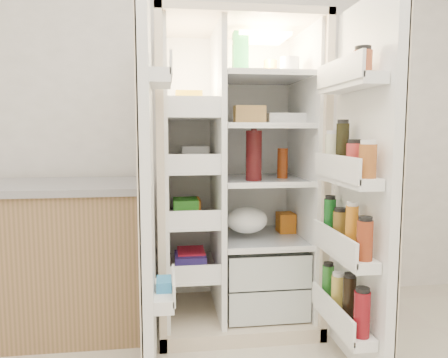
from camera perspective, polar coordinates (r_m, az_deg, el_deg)
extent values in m
cube|color=white|center=(2.91, -2.89, 9.98)|extent=(4.00, 0.02, 2.70)
cube|color=beige|center=(2.86, 0.53, 1.04)|extent=(0.92, 0.04, 1.80)
cube|color=beige|center=(2.51, -8.38, 0.21)|extent=(0.04, 0.70, 1.80)
cube|color=beige|center=(2.65, 11.04, 0.48)|extent=(0.04, 0.70, 1.80)
cube|color=beige|center=(2.60, 1.66, 20.03)|extent=(0.92, 0.70, 0.04)
cube|color=beige|center=(2.77, 1.54, -17.67)|extent=(0.92, 0.70, 0.08)
cube|color=white|center=(2.83, 0.62, 1.38)|extent=(0.84, 0.02, 1.68)
cube|color=white|center=(2.50, -7.70, 0.67)|extent=(0.02, 0.62, 1.68)
cube|color=white|center=(2.63, 10.43, 0.90)|extent=(0.02, 0.62, 1.68)
cube|color=white|center=(2.52, -0.87, 0.77)|extent=(0.03, 0.62, 1.68)
cube|color=silver|center=(2.72, 4.95, -14.81)|extent=(0.47, 0.52, 0.19)
cube|color=silver|center=(2.65, 4.99, -10.78)|extent=(0.47, 0.52, 0.19)
cube|color=#FFD18C|center=(2.66, 4.94, 18.35)|extent=(0.30, 0.30, 0.02)
cube|color=white|center=(2.63, -4.28, -11.75)|extent=(0.28, 0.58, 0.02)
cube|color=white|center=(2.55, -4.34, -5.33)|extent=(0.28, 0.58, 0.02)
cube|color=white|center=(2.51, -4.40, 1.40)|extent=(0.28, 0.58, 0.02)
cube|color=white|center=(2.50, -4.46, 8.27)|extent=(0.28, 0.58, 0.02)
cube|color=silver|center=(2.64, 4.93, -7.85)|extent=(0.49, 0.58, 0.01)
cube|color=silver|center=(2.57, 5.00, -0.05)|extent=(0.49, 0.58, 0.01)
cube|color=silver|center=(2.56, 5.07, 7.10)|extent=(0.49, 0.58, 0.02)
cube|color=silver|center=(2.57, 5.14, 13.35)|extent=(0.49, 0.58, 0.02)
cube|color=#E7203F|center=(2.61, -4.29, -10.50)|extent=(0.16, 0.20, 0.10)
cube|color=#2A7A21|center=(2.54, -4.35, -3.78)|extent=(0.14, 0.18, 0.12)
cube|color=white|center=(2.50, -4.40, 2.43)|extent=(0.20, 0.22, 0.07)
cube|color=yellow|center=(2.50, -4.47, 10.10)|extent=(0.15, 0.16, 0.14)
cube|color=#3C2C84|center=(2.61, -4.29, -10.61)|extent=(0.18, 0.20, 0.09)
cube|color=orange|center=(2.54, -4.35, -4.00)|extent=(0.14, 0.18, 0.10)
cube|color=silver|center=(2.50, -4.41, 3.00)|extent=(0.16, 0.16, 0.12)
sphere|color=orange|center=(2.65, 2.57, -16.81)|extent=(0.07, 0.07, 0.07)
sphere|color=orange|center=(2.70, 4.38, -16.35)|extent=(0.07, 0.07, 0.07)
sphere|color=orange|center=(2.68, 6.74, -16.51)|extent=(0.07, 0.07, 0.07)
sphere|color=orange|center=(2.78, 3.09, -15.63)|extent=(0.07, 0.07, 0.07)
sphere|color=orange|center=(2.78, 5.27, -15.63)|extent=(0.07, 0.07, 0.07)
sphere|color=orange|center=(2.77, 7.56, -15.77)|extent=(0.07, 0.07, 0.07)
sphere|color=orange|center=(2.71, 1.61, -16.20)|extent=(0.07, 0.07, 0.07)
sphere|color=orange|center=(2.81, 6.42, -15.39)|extent=(0.07, 0.07, 0.07)
ellipsoid|color=#407828|center=(2.67, 4.90, -10.35)|extent=(0.26, 0.24, 0.11)
cylinder|color=#3E0D0F|center=(2.43, 4.03, 3.15)|extent=(0.09, 0.09, 0.29)
cylinder|color=maroon|center=(2.58, 7.87, 2.12)|extent=(0.06, 0.06, 0.18)
cube|color=#217939|center=(2.55, 2.21, 16.43)|extent=(0.08, 0.08, 0.25)
cylinder|color=white|center=(2.52, 8.82, 14.75)|extent=(0.11, 0.11, 0.10)
cylinder|color=#B08128|center=(2.62, 6.24, 14.49)|extent=(0.08, 0.08, 0.10)
cube|color=white|center=(2.56, 8.82, 7.98)|extent=(0.27, 0.11, 0.07)
cube|color=#B28547|center=(2.45, 3.44, 8.57)|extent=(0.17, 0.10, 0.11)
ellipsoid|color=white|center=(2.56, 3.09, -6.26)|extent=(0.25, 0.22, 0.16)
cube|color=#CF6715|center=(2.75, 8.30, -5.80)|extent=(0.10, 0.12, 0.12)
cube|color=white|center=(1.96, -10.32, -1.53)|extent=(0.05, 0.40, 1.72)
cube|color=beige|center=(1.96, -11.04, -1.54)|extent=(0.01, 0.40, 1.72)
cube|color=white|center=(2.09, -8.04, -15.22)|extent=(0.09, 0.32, 0.06)
cube|color=white|center=(1.96, -8.51, 13.16)|extent=(0.09, 0.32, 0.06)
cube|color=#338CCC|center=(2.08, -8.06, -14.45)|extent=(0.07, 0.12, 0.10)
cube|color=white|center=(2.08, 18.27, -1.31)|extent=(0.05, 0.58, 1.72)
cube|color=beige|center=(2.09, 18.88, -1.29)|extent=(0.01, 0.58, 1.72)
cube|color=white|center=(2.22, 15.59, -17.96)|extent=(0.11, 0.50, 0.05)
cube|color=white|center=(2.10, 15.87, -9.49)|extent=(0.11, 0.50, 0.05)
cube|color=white|center=(2.04, 16.16, 0.03)|extent=(0.11, 0.50, 0.05)
cube|color=white|center=(2.04, 16.55, 12.13)|extent=(0.11, 0.50, 0.05)
cylinder|color=maroon|center=(2.00, 18.05, -16.89)|extent=(0.07, 0.07, 0.20)
cylinder|color=black|center=(2.11, 16.48, -15.35)|extent=(0.06, 0.06, 0.22)
cylinder|color=gold|center=(2.23, 15.05, -14.67)|extent=(0.06, 0.06, 0.18)
cylinder|color=#277125|center=(2.34, 13.79, -13.47)|extent=(0.06, 0.06, 0.19)
cylinder|color=maroon|center=(1.90, 18.39, -7.84)|extent=(0.07, 0.07, 0.17)
cylinder|color=orange|center=(2.01, 16.78, -6.43)|extent=(0.06, 0.06, 0.21)
cylinder|color=brown|center=(2.13, 15.31, -6.35)|extent=(0.07, 0.07, 0.16)
cylinder|color=#14591D|center=(2.25, 14.03, -5.15)|extent=(0.06, 0.06, 0.20)
cylinder|color=#9E5522|center=(1.85, 18.75, 2.28)|extent=(0.07, 0.07, 0.14)
cylinder|color=#AD302C|center=(1.97, 17.07, 2.56)|extent=(0.07, 0.07, 0.14)
cylinder|color=black|center=(2.08, 15.62, 4.04)|extent=(0.06, 0.06, 0.23)
cylinder|color=#E7EAC0|center=(2.20, 14.26, 3.54)|extent=(0.06, 0.06, 0.18)
cylinder|color=#964425|center=(1.94, 18.12, 14.63)|extent=(0.08, 0.08, 0.10)
cube|color=#946C4A|center=(2.73, -23.37, -10.06)|extent=(1.16, 0.60, 0.83)
cube|color=#939398|center=(2.65, -23.79, -0.95)|extent=(1.20, 0.64, 0.04)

